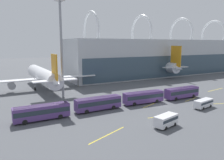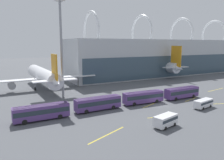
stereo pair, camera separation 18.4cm
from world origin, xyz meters
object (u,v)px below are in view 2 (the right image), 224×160
Objects in this scene: airliner_at_gate_near at (44,76)px; airliner_at_gate_far at (155,65)px; shuttle_bus_3 at (182,92)px; shuttle_bus_0 at (42,111)px; service_van_crossing at (166,120)px; shuttle_bus_1 at (98,103)px; shuttle_bus_2 at (143,97)px; floodlight_mast at (61,39)px; service_van_foreground at (203,103)px.

airliner_at_gate_near is 0.95× the size of airliner_at_gate_far.
airliner_at_gate_near reaches higher than shuttle_bus_3.
shuttle_bus_0 is 24.62m from service_van_crossing.
airliner_at_gate_far reaches higher than airliner_at_gate_near.
airliner_at_gate_near is 32.49m from shuttle_bus_0.
airliner_at_gate_far is 3.69× the size of shuttle_bus_1.
airliner_at_gate_far reaches higher than shuttle_bus_0.
shuttle_bus_1 is 0.99× the size of shuttle_bus_2.
floodlight_mast is (-29.31, 17.72, 14.83)m from shuttle_bus_3.
shuttle_bus_1 is (-50.45, -40.87, -3.02)m from airliner_at_gate_far.
shuttle_bus_3 is 37.33m from floodlight_mast.
shuttle_bus_1 is 0.40× the size of floodlight_mast.
shuttle_bus_0 is at bearing -118.24° from floodlight_mast.
airliner_at_gate_near is at bearing 77.96° from shuttle_bus_0.
shuttle_bus_2 is at bearing -45.85° from floodlight_mast.
floodlight_mast reaches higher than service_van_foreground.
airliner_at_gate_near is 45.30m from shuttle_bus_3.
service_van_crossing is at bearing -165.71° from airliner_at_gate_near.
shuttle_bus_2 reaches higher than service_van_foreground.
airliner_at_gate_far is 3.69× the size of shuttle_bus_3.
airliner_at_gate_far is at bearing 58.68° from shuttle_bus_3.
shuttle_bus_2 is 0.41× the size of floodlight_mast.
airliner_at_gate_near reaches higher than shuttle_bus_0.
shuttle_bus_1 is 16.80m from service_van_crossing.
service_van_foreground is at bearing -40.65° from shuttle_bus_2.
shuttle_bus_0 is 12.89m from shuttle_bus_1.
floodlight_mast is at bearing -171.07° from airliner_at_gate_near.
shuttle_bus_1 is 22.66m from floodlight_mast.
shuttle_bus_0 and shuttle_bus_3 have the same top height.
service_van_foreground is (23.35, -10.30, -0.61)m from shuttle_bus_1.
shuttle_bus_3 is at bearing -136.48° from airliner_at_gate_near.
shuttle_bus_3 is (12.88, -0.79, 0.00)m from shuttle_bus_2.
airliner_at_gate_far is 7.54× the size of service_van_crossing.
shuttle_bus_3 is at bearing 64.78° from service_van_foreground.
airliner_at_gate_far is (56.60, 9.82, 0.26)m from airliner_at_gate_near.
shuttle_bus_3 is (38.64, -0.36, 0.00)m from shuttle_bus_0.
service_van_foreground is 1.14× the size of service_van_crossing.
floodlight_mast reaches higher than shuttle_bus_0.
airliner_at_gate_far is at bearing 38.16° from shuttle_bus_1.
airliner_at_gate_far is 60.31m from floodlight_mast.
airliner_at_gate_far is 48.68m from shuttle_bus_3.
shuttle_bus_1 is at bearing 100.18° from service_van_crossing.
service_van_crossing is (-6.03, -15.16, -0.51)m from shuttle_bus_2.
airliner_at_gate_near reaches higher than service_van_foreground.
shuttle_bus_0 is 1.00× the size of shuttle_bus_3.
airliner_at_gate_near is at bearing 103.98° from airliner_at_gate_far.
shuttle_bus_2 is 1.01× the size of shuttle_bus_3.
floodlight_mast reaches higher than service_van_crossing.
shuttle_bus_1 is at bearing 133.16° from airliner_at_gate_far.
shuttle_bus_2 is at bearing -1.63° from shuttle_bus_1.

